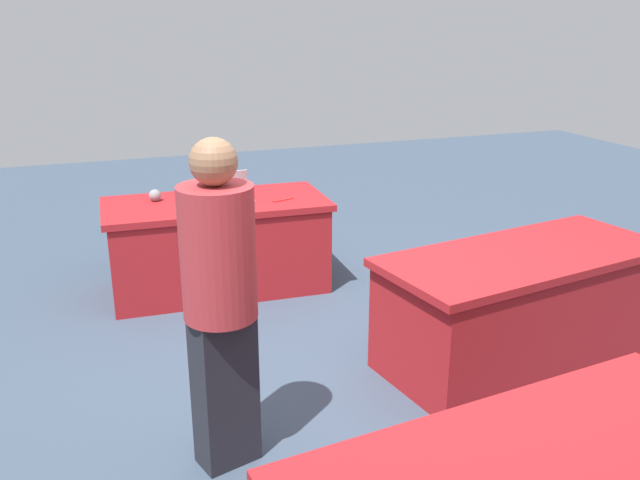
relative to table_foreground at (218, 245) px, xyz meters
The scene contains 7 objects.
ground_plane 1.86m from the table_foreground, 103.63° to the left, with size 14.40×14.40×0.00m, color #3D4C60.
table_foreground is the anchor object (origin of this frame).
table_mid_left 2.38m from the table_foreground, 130.49° to the left, with size 1.95×1.08×0.72m.
person_presenter 2.30m from the table_foreground, 79.20° to the left, with size 0.42×0.42×1.61m.
laptop_silver 0.42m from the table_foreground, 166.35° to the right, with size 0.32×0.29×0.21m.
yarn_ball 0.62m from the table_foreground, 19.48° to the right, with size 0.09×0.09×0.09m, color gray.
scissors_red 0.63m from the table_foreground, 162.29° to the left, with size 0.18×0.04×0.01m, color red.
Camera 1 is at (1.38, 3.24, 2.10)m, focal length 37.88 mm.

